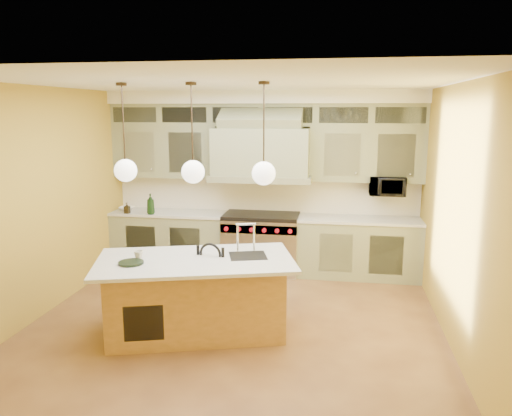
% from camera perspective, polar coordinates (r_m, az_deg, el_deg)
% --- Properties ---
extents(floor, '(5.00, 5.00, 0.00)m').
position_cam_1_polar(floor, '(6.29, -2.51, -13.27)').
color(floor, brown).
rests_on(floor, ground).
extents(ceiling, '(5.00, 5.00, 0.00)m').
position_cam_1_polar(ceiling, '(5.74, -2.77, 14.12)').
color(ceiling, white).
rests_on(ceiling, wall_back).
extents(wall_back, '(5.00, 0.00, 5.00)m').
position_cam_1_polar(wall_back, '(8.27, 1.02, 3.14)').
color(wall_back, '#B08F30').
rests_on(wall_back, ground).
extents(wall_front, '(5.00, 0.00, 5.00)m').
position_cam_1_polar(wall_front, '(3.53, -11.31, -8.10)').
color(wall_front, '#B08F30').
rests_on(wall_front, ground).
extents(wall_left, '(0.00, 5.00, 5.00)m').
position_cam_1_polar(wall_left, '(6.82, -23.63, 0.49)').
color(wall_left, '#B08F30').
rests_on(wall_left, ground).
extents(wall_right, '(0.00, 5.00, 5.00)m').
position_cam_1_polar(wall_right, '(5.86, 22.01, -1.00)').
color(wall_right, '#B08F30').
rests_on(wall_right, ground).
extents(back_cabinetry, '(5.00, 0.77, 2.90)m').
position_cam_1_polar(back_cabinetry, '(8.02, 0.73, 2.74)').
color(back_cabinetry, gray).
rests_on(back_cabinetry, floor).
extents(range, '(1.20, 0.74, 0.96)m').
position_cam_1_polar(range, '(8.12, 0.62, -3.96)').
color(range, silver).
rests_on(range, floor).
extents(kitchen_island, '(2.48, 1.79, 1.35)m').
position_cam_1_polar(kitchen_island, '(5.98, -6.81, -9.78)').
color(kitchen_island, olive).
rests_on(kitchen_island, floor).
extents(counter_stool, '(0.43, 0.43, 1.08)m').
position_cam_1_polar(counter_stool, '(5.88, -5.71, -8.71)').
color(counter_stool, black).
rests_on(counter_stool, floor).
extents(microwave, '(0.54, 0.37, 0.30)m').
position_cam_1_polar(microwave, '(7.97, 14.75, 2.47)').
color(microwave, black).
rests_on(microwave, back_cabinetry).
extents(oil_bottle_a, '(0.15, 0.15, 0.33)m').
position_cam_1_polar(oil_bottle_a, '(8.24, -11.96, 0.45)').
color(oil_bottle_a, black).
rests_on(oil_bottle_a, back_cabinetry).
extents(oil_bottle_b, '(0.08, 0.09, 0.18)m').
position_cam_1_polar(oil_bottle_b, '(8.41, -14.53, 0.00)').
color(oil_bottle_b, black).
rests_on(oil_bottle_b, back_cabinetry).
extents(fruit_bowl, '(0.27, 0.27, 0.06)m').
position_cam_1_polar(fruit_bowl, '(8.67, -14.55, -0.06)').
color(fruit_bowl, white).
rests_on(fruit_bowl, back_cabinetry).
extents(cup, '(0.12, 0.12, 0.10)m').
position_cam_1_polar(cup, '(5.88, -13.27, -5.26)').
color(cup, beige).
rests_on(cup, kitchen_island).
extents(pendant_left, '(0.26, 0.26, 1.11)m').
position_cam_1_polar(pendant_left, '(5.91, -14.69, 4.45)').
color(pendant_left, '#2D2319').
rests_on(pendant_left, ceiling).
extents(pendant_center, '(0.26, 0.26, 1.11)m').
position_cam_1_polar(pendant_center, '(5.63, -7.21, 4.42)').
color(pendant_center, '#2D2319').
rests_on(pendant_center, ceiling).
extents(pendant_right, '(0.26, 0.26, 1.11)m').
position_cam_1_polar(pendant_right, '(5.45, 0.89, 4.29)').
color(pendant_right, '#2D2319').
rests_on(pendant_right, ceiling).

